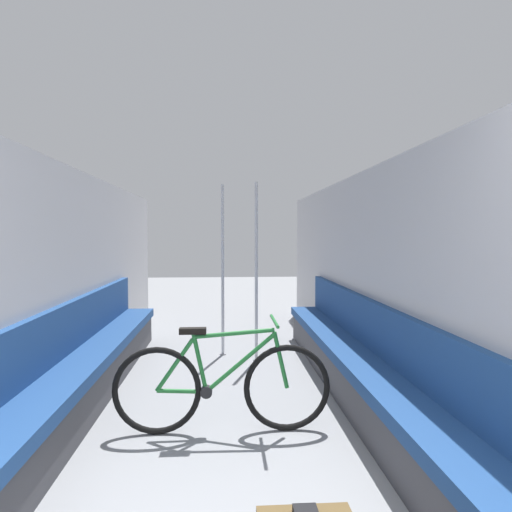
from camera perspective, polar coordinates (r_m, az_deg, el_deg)
The scene contains 7 objects.
wall_left at distance 4.22m, azimuth -24.39°, elevation -3.41°, with size 0.10×9.28×2.13m, color #B2B2B7.
wall_right at distance 4.20m, azimuth 15.93°, elevation -3.29°, with size 0.10×9.28×2.13m, color #B2B2B7.
bench_seat_row_left at distance 4.26m, azimuth -21.32°, elevation -13.76°, with size 0.42×5.14×0.89m.
bench_seat_row_right at distance 4.25m, azimuth 12.91°, elevation -13.68°, with size 0.42×5.14×0.89m.
bicycle at distance 3.57m, azimuth -4.24°, elevation -15.89°, with size 1.64×0.46×0.85m.
grab_pole_near at distance 5.64m, azimuth -4.17°, elevation -2.07°, with size 0.08×0.08×2.11m.
grab_pole_far at distance 5.36m, azimuth 0.03°, elevation -2.31°, with size 0.08×0.08×2.11m.
Camera 1 is at (0.02, -0.89, 1.50)m, focal length 32.00 mm.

